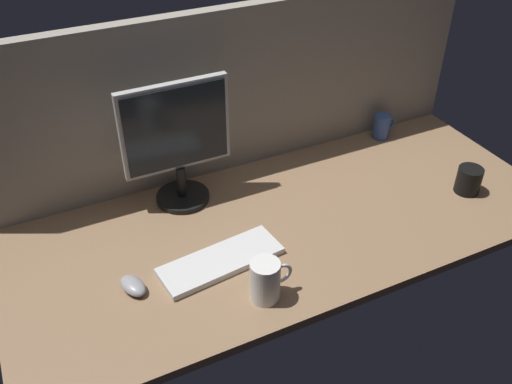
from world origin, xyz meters
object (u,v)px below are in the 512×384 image
object	(u,v)px
monitor	(177,140)
mug_black_travel	(469,180)
mouse	(133,286)
mug_ceramic_blue	(382,126)
keyboard	(221,261)
mug_ceramic_white	(266,280)

from	to	relation	value
monitor	mug_black_travel	size ratio (longest dim) A/B	4.56
mouse	mug_ceramic_blue	world-z (taller)	mug_ceramic_blue
mouse	mug_black_travel	world-z (taller)	mug_black_travel
keyboard	mouse	world-z (taller)	mouse
monitor	mug_ceramic_blue	size ratio (longest dim) A/B	4.33
mug_ceramic_white	mug_ceramic_blue	bearing A→B (deg)	35.38
keyboard	mug_ceramic_white	size ratio (longest dim) A/B	2.94
mouse	mug_ceramic_white	xyz separation A→B (cm)	(32.15, -18.46, 4.61)
keyboard	monitor	bearing A→B (deg)	82.33
mug_ceramic_blue	mug_ceramic_white	xyz separation A→B (cm)	(-80.32, -57.05, 1.49)
keyboard	mouse	size ratio (longest dim) A/B	3.85
mug_black_travel	mug_ceramic_blue	world-z (taller)	mug_ceramic_blue
mouse	monitor	bearing A→B (deg)	34.98
keyboard	mug_ceramic_blue	size ratio (longest dim) A/B	3.76
mug_ceramic_blue	mug_ceramic_white	distance (cm)	98.53
keyboard	mug_ceramic_white	distance (cm)	19.35
mug_black_travel	mouse	bearing A→B (deg)	177.71
mug_black_travel	monitor	bearing A→B (deg)	156.42
keyboard	mug_ceramic_white	xyz separation A→B (cm)	(5.93, -17.64, 5.31)
mug_black_travel	mug_ceramic_white	world-z (taller)	mug_ceramic_white
monitor	mug_ceramic_white	size ratio (longest dim) A/B	3.39
mouse	mug_ceramic_blue	distance (cm)	118.95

